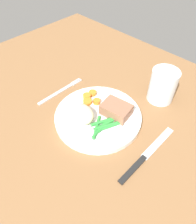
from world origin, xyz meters
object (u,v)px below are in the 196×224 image
Objects in this scene: meat_portion at (116,109)px; knife at (146,155)px; fork at (61,91)px; dinner_plate at (98,116)px; water_glass at (162,88)px.

meat_portion reaches higher than knife.
fork is 32.52cm from knife.
meat_portion is 14.12cm from knife.
dinner_plate reaches higher than fork.
knife is at bearing -16.76° from meat_portion.
fork is at bearing 178.37° from knife.
water_glass is (23.59, 19.07, 3.97)cm from fork.
knife is (32.52, -0.03, -0.00)cm from fork.
dinner_plate is 3.12× the size of meat_portion.
fork is 1.70× the size of water_glass.
water_glass is at bearing 68.38° from dinner_plate.
dinner_plate is 20.51cm from water_glass.
dinner_plate is 1.41× the size of fork.
knife is (13.22, -3.98, -2.94)cm from meat_portion.
knife is at bearing -64.93° from water_glass.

